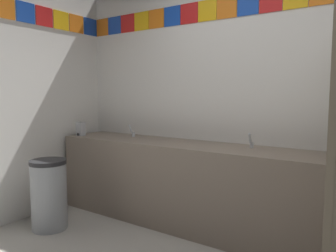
% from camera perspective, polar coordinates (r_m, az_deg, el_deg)
% --- Properties ---
extents(wall_back, '(4.42, 0.09, 2.52)m').
position_cam_1_polar(wall_back, '(3.15, 17.46, 4.64)').
color(wall_back, white).
rests_on(wall_back, ground_plane).
extents(vanity_counter, '(2.78, 0.58, 0.83)m').
position_cam_1_polar(vanity_counter, '(3.30, 2.10, -9.99)').
color(vanity_counter, gray).
rests_on(vanity_counter, ground_plane).
extents(faucet_left, '(0.04, 0.10, 0.14)m').
position_cam_1_polar(faucet_left, '(3.68, -6.33, -1.09)').
color(faucet_left, silver).
rests_on(faucet_left, vanity_counter).
extents(faucet_right, '(0.04, 0.10, 0.14)m').
position_cam_1_polar(faucet_right, '(2.98, 14.46, -2.82)').
color(faucet_right, silver).
rests_on(faucet_right, vanity_counter).
extents(soap_dispenser, '(0.09, 0.09, 0.16)m').
position_cam_1_polar(soap_dispenser, '(3.90, -15.17, -0.49)').
color(soap_dispenser, '#B7BABF').
rests_on(soap_dispenser, vanity_counter).
extents(trash_bin, '(0.34, 0.34, 0.68)m').
position_cam_1_polar(trash_bin, '(3.41, -20.27, -11.25)').
color(trash_bin, '#999EA3').
rests_on(trash_bin, ground_plane).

